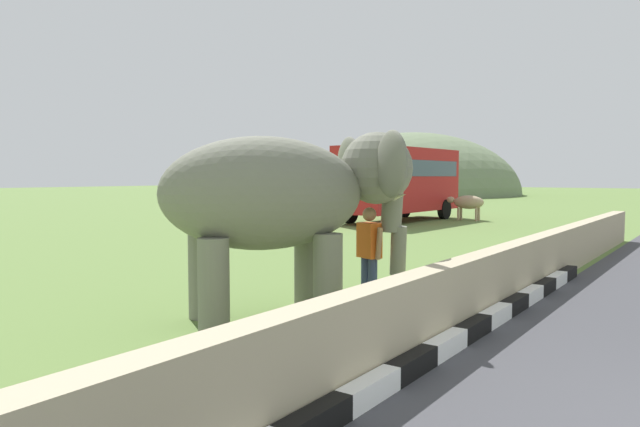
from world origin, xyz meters
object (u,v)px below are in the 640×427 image
at_px(elephant, 287,196).
at_px(cow_near, 468,203).
at_px(bus_red, 400,178).
at_px(person_handler, 369,251).

distance_m(elephant, cow_near, 20.88).
xyz_separation_m(elephant, bus_red, (17.93, 7.55, 0.21)).
relative_size(person_handler, cow_near, 0.88).
bearing_deg(elephant, bus_red, 22.82).
relative_size(elephant, cow_near, 2.09).
distance_m(person_handler, bus_red, 18.51).
xyz_separation_m(bus_red, cow_near, (2.31, -2.54, -1.21)).
bearing_deg(bus_red, cow_near, -47.71).
relative_size(person_handler, bus_red, 0.21).
bearing_deg(bus_red, person_handler, -153.72).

